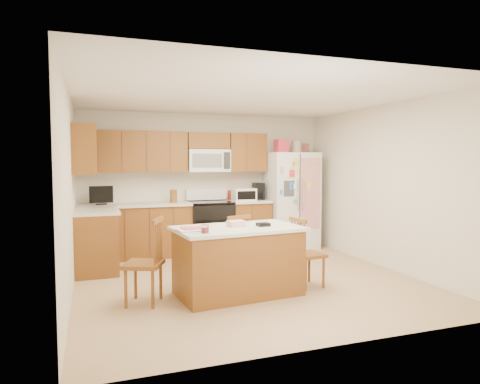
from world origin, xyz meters
name	(u,v)px	position (x,y,z in m)	size (l,w,h in m)	color
ground	(247,280)	(0.00, 0.00, 0.00)	(4.50, 4.50, 0.00)	tan
room_shell	(247,176)	(0.00, 0.00, 1.44)	(4.60, 4.60, 2.52)	beige
cabinetry	(156,204)	(-0.98, 1.79, 0.91)	(3.36, 1.56, 2.15)	brown
stove	(210,226)	(0.00, 1.94, 0.47)	(0.76, 0.65, 1.13)	black
refrigerator	(291,199)	(1.57, 1.87, 0.92)	(0.90, 0.79, 2.04)	white
island	(238,260)	(-0.33, -0.55, 0.42)	(1.60, 1.04, 0.92)	brown
windsor_chair_left	(146,263)	(-1.43, -0.54, 0.47)	(0.54, 0.55, 0.99)	brown
windsor_chair_back	(233,250)	(-0.20, 0.01, 0.43)	(0.50, 0.48, 0.92)	brown
windsor_chair_right	(306,254)	(0.62, -0.54, 0.43)	(0.42, 0.43, 0.90)	brown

